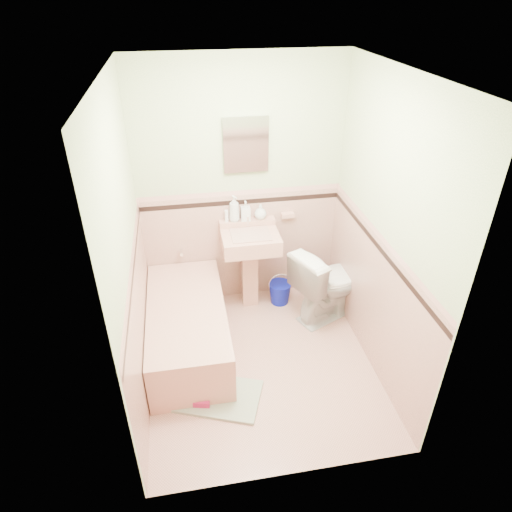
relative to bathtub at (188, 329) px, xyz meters
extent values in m
plane|color=#D29A89|center=(0.63, -0.33, -0.23)|extent=(2.20, 2.20, 0.00)
plane|color=white|center=(0.63, -0.33, 2.27)|extent=(2.20, 2.20, 0.00)
plane|color=#F5E5C8|center=(0.63, 0.77, 1.02)|extent=(2.50, 0.00, 2.50)
plane|color=#F5E5C8|center=(0.63, -1.43, 1.02)|extent=(2.50, 0.00, 2.50)
plane|color=#F5E5C8|center=(-0.37, -0.33, 1.02)|extent=(0.00, 2.50, 2.50)
plane|color=#F5E5C8|center=(1.63, -0.33, 1.02)|extent=(0.00, 2.50, 2.50)
plane|color=#D49F8E|center=(0.63, 0.76, 0.38)|extent=(2.00, 0.00, 2.00)
plane|color=#D49F8E|center=(0.63, -1.42, 0.38)|extent=(2.00, 0.00, 2.00)
plane|color=#D49F8E|center=(-0.36, -0.33, 0.38)|extent=(0.00, 2.20, 2.20)
plane|color=#D49F8E|center=(1.62, -0.33, 0.38)|extent=(0.00, 2.20, 2.20)
plane|color=black|center=(0.63, 0.75, 0.90)|extent=(2.00, 0.00, 2.00)
plane|color=black|center=(0.63, -1.41, 0.90)|extent=(2.00, 0.00, 2.00)
plane|color=black|center=(-0.35, -0.33, 0.89)|extent=(0.00, 2.20, 2.20)
plane|color=black|center=(1.61, -0.33, 0.89)|extent=(0.00, 2.20, 2.20)
plane|color=#D2968B|center=(0.63, 0.75, 0.99)|extent=(2.00, 0.00, 2.00)
plane|color=#D2968B|center=(0.63, -1.41, 0.99)|extent=(2.00, 0.00, 2.00)
plane|color=#D2968B|center=(-0.35, -0.33, 1.00)|extent=(0.00, 2.20, 2.20)
plane|color=#D2968B|center=(1.61, -0.33, 1.00)|extent=(0.00, 2.20, 2.20)
cube|color=tan|center=(0.00, 0.00, 0.00)|extent=(0.70, 1.50, 0.45)
cylinder|color=silver|center=(0.00, 0.72, 0.41)|extent=(0.04, 0.12, 0.04)
cylinder|color=silver|center=(0.68, 0.67, 0.72)|extent=(0.02, 0.02, 0.10)
cube|color=white|center=(0.68, 0.74, 1.47)|extent=(0.41, 0.04, 0.51)
cube|color=tan|center=(1.10, 0.73, 0.72)|extent=(0.13, 0.08, 0.04)
imported|color=#B2B2B2|center=(0.55, 0.71, 0.85)|extent=(0.14, 0.14, 0.27)
imported|color=#B2B2B2|center=(0.67, 0.71, 0.82)|extent=(0.09, 0.10, 0.20)
imported|color=#B2B2B2|center=(0.82, 0.71, 0.79)|extent=(0.14, 0.14, 0.15)
cylinder|color=white|center=(0.47, 0.71, 0.78)|extent=(0.05, 0.05, 0.12)
imported|color=white|center=(1.44, 0.24, 0.17)|extent=(0.90, 0.73, 0.80)
cube|color=gray|center=(0.21, -0.66, -0.21)|extent=(0.80, 0.66, 0.03)
cube|color=#BF1E59|center=(0.06, -0.74, -0.17)|extent=(0.14, 0.09, 0.05)
camera|label=1|loc=(0.07, -3.25, 2.77)|focal=31.47mm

